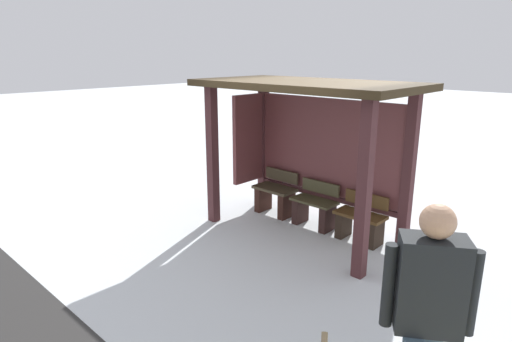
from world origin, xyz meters
TOP-DOWN VIEW (x-y plane):
  - ground_plane at (0.00, 0.00)m, footprint 60.00×60.00m
  - bus_shelter at (-0.10, 0.19)m, footprint 3.30×1.76m
  - bench_left_inside at (-0.84, 0.34)m, footprint 0.74×0.41m
  - bench_center_inside at (0.00, 0.34)m, footprint 0.74×0.38m
  - bench_right_inside at (0.84, 0.34)m, footprint 0.74×0.37m
  - person_walking at (2.90, -2.39)m, footprint 0.59×0.53m

SIDE VIEW (x-z plane):
  - ground_plane at x=0.00m, z-range 0.00..0.00m
  - bench_right_inside at x=0.84m, z-range -0.06..0.67m
  - bench_center_inside at x=0.00m, z-range -0.06..0.68m
  - bench_left_inside at x=-0.84m, z-range -0.06..0.72m
  - person_walking at x=2.90m, z-range 0.17..1.97m
  - bus_shelter at x=-0.10m, z-range 0.58..2.95m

